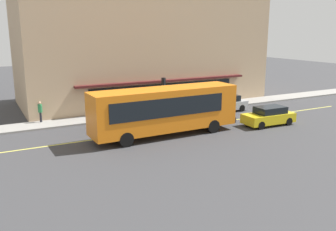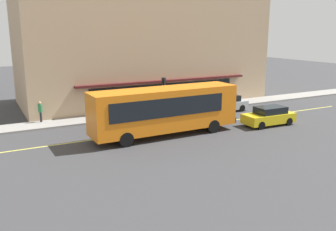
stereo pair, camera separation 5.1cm
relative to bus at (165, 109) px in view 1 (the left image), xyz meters
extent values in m
plane|color=#38383A|center=(1.75, 1.39, -1.99)|extent=(120.00, 120.00, 0.00)
cube|color=gray|center=(1.75, 6.97, -1.91)|extent=(80.00, 2.49, 0.15)
cube|color=#D8D14C|center=(1.75, 1.39, -1.98)|extent=(36.00, 0.16, 0.01)
cube|color=tan|center=(4.27, 13.68, 4.19)|extent=(25.39, 10.93, 12.35)
cube|color=#4C1919|center=(4.27, 7.97, 0.81)|extent=(17.78, 0.70, 0.20)
cube|color=black|center=(4.27, 8.19, -0.49)|extent=(15.24, 0.08, 2.00)
cube|color=orange|center=(-0.04, 0.00, 0.01)|extent=(11.04, 2.69, 3.00)
cube|color=black|center=(5.41, 0.09, 0.37)|extent=(0.16, 2.10, 1.80)
cube|color=black|center=(-0.36, 1.26, 0.37)|extent=(8.80, 0.21, 1.32)
cube|color=black|center=(-0.32, -1.28, 0.37)|extent=(8.80, 0.21, 1.32)
cube|color=#0CF259|center=(5.48, 0.09, 1.26)|extent=(0.11, 1.90, 0.36)
cube|color=#2D2D33|center=(5.51, 0.09, -1.24)|extent=(0.20, 2.40, 0.40)
cylinder|color=black|center=(3.46, 1.19, -1.49)|extent=(1.00, 0.32, 1.00)
cylinder|color=black|center=(3.50, -1.07, -1.49)|extent=(1.00, 0.32, 1.00)
cylinder|color=black|center=(-3.58, 1.07, -1.49)|extent=(1.00, 0.32, 1.00)
cylinder|color=black|center=(-3.54, -1.19, -1.49)|extent=(1.00, 0.32, 1.00)
cylinder|color=#2D2D33|center=(3.08, 6.12, -0.24)|extent=(0.12, 0.12, 3.20)
cube|color=black|center=(3.08, 6.32, 0.91)|extent=(0.30, 0.30, 0.90)
sphere|color=red|center=(3.08, 6.49, 1.18)|extent=(0.18, 0.18, 0.18)
sphere|color=orange|center=(3.08, 6.49, 0.91)|extent=(0.18, 0.18, 0.18)
sphere|color=green|center=(3.08, 6.49, 0.64)|extent=(0.18, 0.18, 0.18)
cube|color=#B7BABF|center=(8.67, 4.56, -1.39)|extent=(4.30, 1.81, 0.75)
cube|color=black|center=(8.82, 4.56, -0.74)|extent=(2.41, 1.52, 0.55)
cylinder|color=black|center=(7.26, 3.74, -1.67)|extent=(0.64, 0.22, 0.64)
cylinder|color=black|center=(7.25, 5.38, -1.67)|extent=(0.64, 0.22, 0.64)
cylinder|color=black|center=(10.09, 3.74, -1.67)|extent=(0.64, 0.22, 0.64)
cylinder|color=black|center=(10.09, 5.38, -1.67)|extent=(0.64, 0.22, 0.64)
cube|color=yellow|center=(8.77, -1.26, -1.39)|extent=(4.35, 1.93, 0.75)
cube|color=black|center=(8.92, -1.27, -0.74)|extent=(2.45, 1.59, 0.55)
cylinder|color=black|center=(7.33, -2.04, -1.67)|extent=(0.65, 0.24, 0.64)
cylinder|color=black|center=(7.38, -0.40, -1.67)|extent=(0.65, 0.24, 0.64)
cylinder|color=black|center=(10.16, -2.13, -1.67)|extent=(0.65, 0.24, 0.64)
cylinder|color=black|center=(10.21, -0.49, -1.67)|extent=(0.65, 0.24, 0.64)
cylinder|color=black|center=(-7.55, 7.78, -1.42)|extent=(0.18, 0.18, 0.83)
cylinder|color=#26723F|center=(-7.55, 7.78, -0.68)|extent=(0.34, 0.34, 0.66)
sphere|color=tan|center=(-7.55, 7.78, -0.23)|extent=(0.23, 0.23, 0.23)
cylinder|color=black|center=(11.42, 6.57, -1.41)|extent=(0.18, 0.18, 0.84)
cylinder|color=#594C47|center=(11.42, 6.57, -0.66)|extent=(0.34, 0.34, 0.67)
sphere|color=tan|center=(11.42, 6.57, -0.21)|extent=(0.24, 0.24, 0.24)
cylinder|color=black|center=(10.15, 6.60, -1.39)|extent=(0.18, 0.18, 0.90)
cylinder|color=#26723F|center=(10.15, 6.60, -0.58)|extent=(0.34, 0.34, 0.71)
sphere|color=tan|center=(10.15, 6.60, -0.10)|extent=(0.25, 0.25, 0.25)
camera|label=1|loc=(-11.80, -22.82, 5.60)|focal=38.83mm
camera|label=2|loc=(-11.75, -22.84, 5.60)|focal=38.83mm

